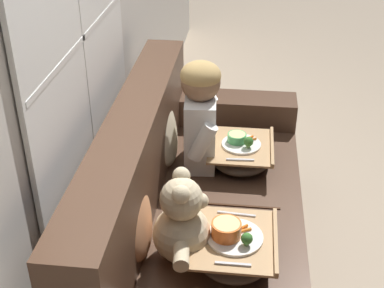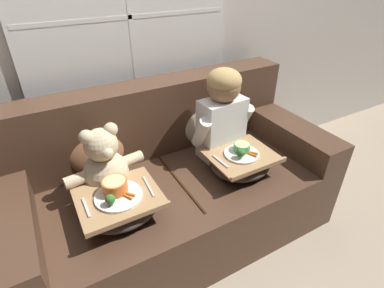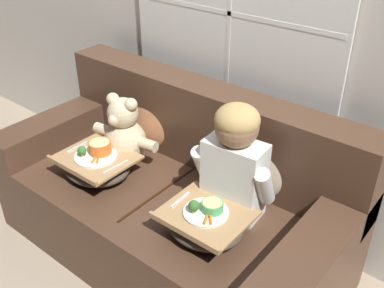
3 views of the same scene
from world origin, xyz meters
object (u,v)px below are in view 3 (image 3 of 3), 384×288
object	(u,v)px
child_figure	(235,156)
lap_tray_child	(206,222)
throw_pillow_behind_teddy	(148,119)
teddy_bear	(124,133)
throw_pillow_behind_child	(255,162)
couch	(174,201)
lap_tray_teddy	(97,164)

from	to	relation	value
child_figure	lap_tray_child	size ratio (longest dim) A/B	1.50
lap_tray_child	throw_pillow_behind_teddy	bearing A→B (deg)	151.10
teddy_bear	lap_tray_child	distance (m)	0.80
child_figure	throw_pillow_behind_child	bearing A→B (deg)	90.02
couch	throw_pillow_behind_child	bearing A→B (deg)	28.88
couch	throw_pillow_behind_teddy	bearing A→B (deg)	151.12
throw_pillow_behind_teddy	throw_pillow_behind_child	bearing A→B (deg)	0.00
child_figure	teddy_bear	distance (m)	0.78
throw_pillow_behind_child	teddy_bear	bearing A→B (deg)	-165.11
lap_tray_child	lap_tray_teddy	xyz separation A→B (m)	(-0.76, 0.00, 0.00)
lap_tray_child	throw_pillow_behind_child	bearing A→B (deg)	90.02
couch	child_figure	world-z (taller)	child_figure
couch	throw_pillow_behind_teddy	xyz separation A→B (m)	(-0.38, 0.21, 0.31)
throw_pillow_behind_child	lap_tray_child	bearing A→B (deg)	-89.98
couch	lap_tray_teddy	xyz separation A→B (m)	(-0.38, -0.21, 0.20)
child_figure	lap_tray_child	distance (m)	0.34
teddy_bear	lap_tray_teddy	xyz separation A→B (m)	(-0.00, -0.22, -0.10)
throw_pillow_behind_child	couch	bearing A→B (deg)	-151.12
lap_tray_teddy	lap_tray_child	bearing A→B (deg)	-0.12
child_figure	teddy_bear	world-z (taller)	child_figure
throw_pillow_behind_child	throw_pillow_behind_teddy	bearing A→B (deg)	180.00
child_figure	teddy_bear	size ratio (longest dim) A/B	1.32
lap_tray_child	lap_tray_teddy	world-z (taller)	lap_tray_teddy
throw_pillow_behind_teddy	teddy_bear	world-z (taller)	teddy_bear
throw_pillow_behind_teddy	child_figure	size ratio (longest dim) A/B	0.64
couch	lap_tray_child	world-z (taller)	couch
child_figure	throw_pillow_behind_teddy	bearing A→B (deg)	165.45
couch	lap_tray_teddy	distance (m)	0.48
throw_pillow_behind_child	teddy_bear	distance (m)	0.79
throw_pillow_behind_child	throw_pillow_behind_teddy	xyz separation A→B (m)	(-0.76, 0.00, 0.00)
couch	child_figure	bearing A→B (deg)	1.86
teddy_bear	lap_tray_child	bearing A→B (deg)	-16.00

